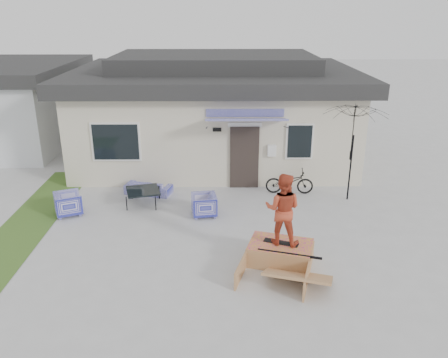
{
  "coord_description": "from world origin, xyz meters",
  "views": [
    {
      "loc": [
        0.19,
        -9.85,
        5.7
      ],
      "look_at": [
        0.3,
        1.8,
        1.3
      ],
      "focal_mm": 36.49,
      "sensor_mm": 36.0,
      "label": 1
    }
  ],
  "objects_px": {
    "loveseat": "(148,185)",
    "coffee_table": "(143,197)",
    "skate_ramp": "(280,253)",
    "patio_umbrella": "(353,146)",
    "skater": "(283,208)",
    "armchair_right": "(204,204)",
    "armchair_left": "(68,203)",
    "bicycle": "(290,179)",
    "skateboard": "(281,242)"
  },
  "relations": [
    {
      "from": "bicycle",
      "to": "skate_ramp",
      "type": "relative_size",
      "value": 0.79
    },
    {
      "from": "skate_ramp",
      "to": "loveseat",
      "type": "bearing_deg",
      "value": 147.72
    },
    {
      "from": "armchair_left",
      "to": "patio_umbrella",
      "type": "height_order",
      "value": "patio_umbrella"
    },
    {
      "from": "loveseat",
      "to": "coffee_table",
      "type": "relative_size",
      "value": 1.56
    },
    {
      "from": "coffee_table",
      "to": "skater",
      "type": "xyz_separation_m",
      "value": [
        3.8,
        -3.4,
        1.16
      ]
    },
    {
      "from": "armchair_left",
      "to": "patio_umbrella",
      "type": "bearing_deg",
      "value": -106.9
    },
    {
      "from": "armchair_left",
      "to": "bicycle",
      "type": "height_order",
      "value": "bicycle"
    },
    {
      "from": "coffee_table",
      "to": "loveseat",
      "type": "bearing_deg",
      "value": 87.89
    },
    {
      "from": "bicycle",
      "to": "skater",
      "type": "distance_m",
      "value": 4.43
    },
    {
      "from": "skate_ramp",
      "to": "patio_umbrella",
      "type": "bearing_deg",
      "value": 72.12
    },
    {
      "from": "armchair_right",
      "to": "skateboard",
      "type": "distance_m",
      "value": 3.22
    },
    {
      "from": "armchair_right",
      "to": "skate_ramp",
      "type": "bearing_deg",
      "value": 27.46
    },
    {
      "from": "patio_umbrella",
      "to": "skater",
      "type": "height_order",
      "value": "skater"
    },
    {
      "from": "armchair_right",
      "to": "loveseat",
      "type": "bearing_deg",
      "value": -140.32
    },
    {
      "from": "patio_umbrella",
      "to": "skateboard",
      "type": "xyz_separation_m",
      "value": [
        -2.6,
        -3.74,
        -1.24
      ]
    },
    {
      "from": "armchair_right",
      "to": "patio_umbrella",
      "type": "relative_size",
      "value": 0.29
    },
    {
      "from": "coffee_table",
      "to": "skate_ramp",
      "type": "height_order",
      "value": "skate_ramp"
    },
    {
      "from": "loveseat",
      "to": "coffee_table",
      "type": "distance_m",
      "value": 0.88
    },
    {
      "from": "armchair_left",
      "to": "armchair_right",
      "type": "xyz_separation_m",
      "value": [
        3.96,
        -0.11,
        -0.01
      ]
    },
    {
      "from": "loveseat",
      "to": "skateboard",
      "type": "bearing_deg",
      "value": 146.6
    },
    {
      "from": "patio_umbrella",
      "to": "skater",
      "type": "distance_m",
      "value": 4.57
    },
    {
      "from": "armchair_left",
      "to": "skater",
      "type": "bearing_deg",
      "value": -138.61
    },
    {
      "from": "loveseat",
      "to": "skateboard",
      "type": "xyz_separation_m",
      "value": [
        3.77,
        -4.27,
        0.22
      ]
    },
    {
      "from": "skate_ramp",
      "to": "coffee_table",
      "type": "bearing_deg",
      "value": 154.44
    },
    {
      "from": "loveseat",
      "to": "armchair_right",
      "type": "relative_size",
      "value": 2.1
    },
    {
      "from": "coffee_table",
      "to": "patio_umbrella",
      "type": "distance_m",
      "value": 6.58
    },
    {
      "from": "loveseat",
      "to": "skater",
      "type": "bearing_deg",
      "value": 146.6
    },
    {
      "from": "bicycle",
      "to": "armchair_left",
      "type": "bearing_deg",
      "value": 107.06
    },
    {
      "from": "armchair_left",
      "to": "skater",
      "type": "distance_m",
      "value": 6.54
    },
    {
      "from": "patio_umbrella",
      "to": "skateboard",
      "type": "relative_size",
      "value": 2.94
    },
    {
      "from": "loveseat",
      "to": "patio_umbrella",
      "type": "height_order",
      "value": "patio_umbrella"
    },
    {
      "from": "armchair_left",
      "to": "coffee_table",
      "type": "distance_m",
      "value": 2.19
    },
    {
      "from": "bicycle",
      "to": "skateboard",
      "type": "xyz_separation_m",
      "value": [
        -0.82,
        -4.26,
        0.02
      ]
    },
    {
      "from": "armchair_right",
      "to": "skater",
      "type": "bearing_deg",
      "value": 28.14
    },
    {
      "from": "skate_ramp",
      "to": "skateboard",
      "type": "bearing_deg",
      "value": 90.0
    },
    {
      "from": "armchair_right",
      "to": "skater",
      "type": "xyz_separation_m",
      "value": [
        1.91,
        -2.59,
        1.04
      ]
    },
    {
      "from": "loveseat",
      "to": "armchair_left",
      "type": "distance_m",
      "value": 2.62
    },
    {
      "from": "armchair_right",
      "to": "patio_umbrella",
      "type": "bearing_deg",
      "value": 96.06
    },
    {
      "from": "loveseat",
      "to": "coffee_table",
      "type": "height_order",
      "value": "loveseat"
    },
    {
      "from": "patio_umbrella",
      "to": "coffee_table",
      "type": "bearing_deg",
      "value": -176.96
    },
    {
      "from": "armchair_left",
      "to": "patio_umbrella",
      "type": "xyz_separation_m",
      "value": [
        8.47,
        1.04,
        1.38
      ]
    },
    {
      "from": "skate_ramp",
      "to": "skater",
      "type": "relative_size",
      "value": 1.13
    },
    {
      "from": "loveseat",
      "to": "bicycle",
      "type": "distance_m",
      "value": 4.59
    },
    {
      "from": "patio_umbrella",
      "to": "armchair_right",
      "type": "bearing_deg",
      "value": -165.74
    },
    {
      "from": "skateboard",
      "to": "skater",
      "type": "distance_m",
      "value": 0.89
    },
    {
      "from": "loveseat",
      "to": "patio_umbrella",
      "type": "bearing_deg",
      "value": -169.6
    },
    {
      "from": "coffee_table",
      "to": "bicycle",
      "type": "height_order",
      "value": "bicycle"
    },
    {
      "from": "armchair_right",
      "to": "coffee_table",
      "type": "relative_size",
      "value": 0.74
    },
    {
      "from": "bicycle",
      "to": "skateboard",
      "type": "bearing_deg",
      "value": 173.02
    },
    {
      "from": "armchair_left",
      "to": "armchair_right",
      "type": "bearing_deg",
      "value": -115.45
    }
  ]
}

